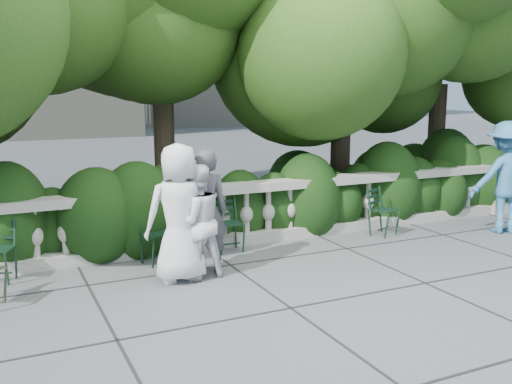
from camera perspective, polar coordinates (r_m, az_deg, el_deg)
name	(u,v)px	position (r m, az deg, el deg)	size (l,w,h in m)	color
ground	(288,277)	(7.79, 3.18, -8.47)	(90.00, 90.00, 0.00)	#4E5155
balustrade	(235,215)	(9.22, -2.13, -2.33)	(12.00, 0.44, 1.00)	#9E998E
shrub_hedge	(209,228)	(10.41, -4.72, -3.62)	(15.00, 2.60, 1.70)	black
tree_canopy	(238,5)	(10.64, -1.81, 18.19)	(15.04, 6.52, 6.78)	#3F3023
chair_d	(164,266)	(8.34, -9.22, -7.29)	(0.44, 0.48, 0.84)	black
chair_e	(232,254)	(8.81, -2.39, -6.20)	(0.44, 0.48, 0.84)	black
chair_f	(390,237)	(10.06, 13.28, -4.37)	(0.44, 0.48, 0.84)	black
person_businessman	(179,213)	(7.48, -7.67, -2.09)	(0.89, 0.58, 1.82)	white
person_woman_grey	(205,211)	(7.82, -5.11, -1.91)	(0.62, 0.41, 1.71)	#3F3E43
person_casual_man	(197,222)	(7.58, -5.97, -2.99)	(0.75, 0.58, 1.54)	silver
person_older_blue	(506,177)	(10.84, 23.72, 1.36)	(1.26, 0.73, 1.96)	teal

